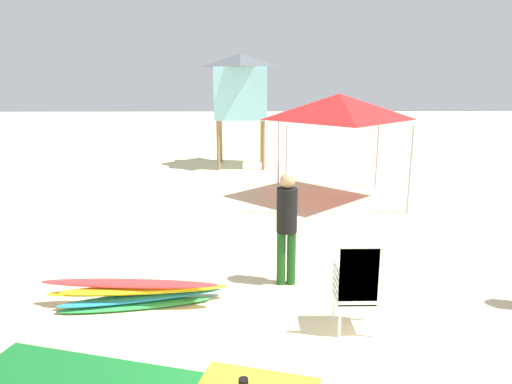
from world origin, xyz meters
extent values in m
cube|color=white|center=(0.85, 1.50, 0.44)|extent=(0.48, 0.48, 0.04)
cube|color=white|center=(0.85, 1.28, 0.64)|extent=(0.48, 0.04, 0.40)
cube|color=white|center=(0.85, 1.50, 0.53)|extent=(0.48, 0.48, 0.04)
cube|color=white|center=(0.85, 1.28, 0.73)|extent=(0.48, 0.04, 0.40)
cube|color=white|center=(0.85, 1.50, 0.62)|extent=(0.48, 0.48, 0.04)
cube|color=white|center=(0.85, 1.28, 0.82)|extent=(0.48, 0.04, 0.40)
cube|color=white|center=(0.85, 1.50, 0.71)|extent=(0.48, 0.48, 0.04)
cube|color=white|center=(0.85, 1.28, 0.91)|extent=(0.48, 0.04, 0.40)
cube|color=white|center=(0.85, 1.50, 0.80)|extent=(0.48, 0.48, 0.04)
cube|color=white|center=(0.85, 1.28, 1.00)|extent=(0.48, 0.04, 0.40)
cube|color=white|center=(0.85, 1.50, 0.89)|extent=(0.48, 0.48, 0.04)
cube|color=white|center=(0.85, 1.28, 1.09)|extent=(0.48, 0.04, 0.40)
cylinder|color=white|center=(1.06, 1.71, 0.21)|extent=(0.04, 0.04, 0.42)
cylinder|color=white|center=(0.64, 1.71, 0.21)|extent=(0.04, 0.04, 0.42)
cylinder|color=white|center=(1.06, 1.29, 0.21)|extent=(0.04, 0.04, 0.42)
cylinder|color=white|center=(0.64, 1.29, 0.21)|extent=(0.04, 0.04, 0.42)
ellipsoid|color=green|center=(-2.13, 2.13, 0.04)|extent=(2.15, 0.64, 0.08)
ellipsoid|color=#268CCC|center=(-2.03, 2.22, 0.12)|extent=(2.36, 0.84, 0.08)
ellipsoid|color=yellow|center=(-2.11, 2.28, 0.20)|extent=(2.61, 0.51, 0.08)
ellipsoid|color=yellow|center=(-2.15, 2.13, 0.28)|extent=(2.05, 0.48, 0.08)
ellipsoid|color=red|center=(-2.20, 2.15, 0.36)|extent=(2.58, 0.44, 0.08)
cylinder|color=#194C19|center=(0.01, 2.89, 0.44)|extent=(0.14, 0.14, 0.87)
cylinder|color=#194C19|center=(0.17, 2.89, 0.44)|extent=(0.14, 0.14, 0.87)
cylinder|color=black|center=(0.09, 2.89, 1.22)|extent=(0.32, 0.32, 0.69)
sphere|color=tan|center=(0.09, 2.89, 1.68)|extent=(0.24, 0.24, 0.24)
cylinder|color=#B2B2B7|center=(0.40, 6.84, 1.05)|extent=(0.05, 0.05, 2.11)
cylinder|color=#B2B2B7|center=(3.33, 6.84, 1.05)|extent=(0.05, 0.05, 2.11)
cylinder|color=#B2B2B7|center=(0.40, 9.77, 1.05)|extent=(0.05, 0.05, 2.11)
cylinder|color=#B2B2B7|center=(3.33, 9.77, 1.05)|extent=(0.05, 0.05, 2.11)
pyramid|color=red|center=(1.86, 8.31, 2.44)|extent=(2.93, 2.93, 0.67)
cylinder|color=olive|center=(-1.53, 12.32, 0.86)|extent=(0.12, 0.12, 1.72)
cylinder|color=olive|center=(0.03, 12.32, 0.86)|extent=(0.12, 0.12, 1.72)
cylinder|color=olive|center=(-1.53, 13.88, 0.86)|extent=(0.12, 0.12, 1.72)
cylinder|color=olive|center=(0.03, 13.88, 0.86)|extent=(0.12, 0.12, 1.72)
cube|color=#90E1F1|center=(-0.75, 13.10, 2.62)|extent=(1.80, 1.80, 1.80)
pyramid|color=#4C5156|center=(-0.75, 13.10, 3.75)|extent=(1.98, 1.98, 0.45)
camera|label=1|loc=(-0.51, -4.12, 3.23)|focal=33.41mm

